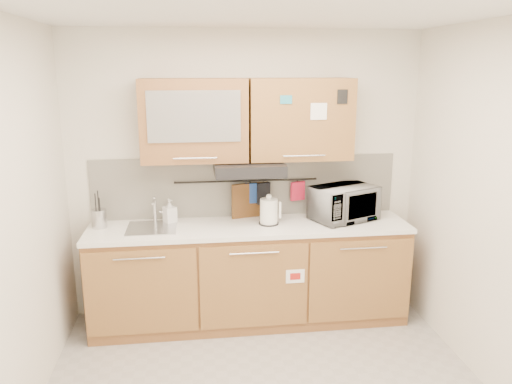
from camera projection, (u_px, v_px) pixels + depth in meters
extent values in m
plane|color=white|center=(273.00, 8.00, 2.84)|extent=(3.20, 3.20, 0.00)
plane|color=silver|center=(246.00, 175.00, 4.60)|extent=(3.20, 0.00, 3.20)
plane|color=silver|center=(5.00, 236.00, 2.96)|extent=(0.00, 3.00, 3.00)
plane|color=silver|center=(506.00, 216.00, 3.35)|extent=(0.00, 3.00, 3.00)
cube|color=olive|center=(250.00, 275.00, 4.52)|extent=(2.80, 0.60, 0.88)
cube|color=black|center=(250.00, 314.00, 4.61)|extent=(2.80, 0.54, 0.10)
cube|color=#A27A39|center=(142.00, 293.00, 4.10)|extent=(0.91, 0.02, 0.74)
cylinder|color=silver|center=(139.00, 259.00, 4.00)|extent=(0.41, 0.01, 0.01)
cube|color=#A27A39|center=(254.00, 287.00, 4.21)|extent=(0.91, 0.02, 0.74)
cylinder|color=silver|center=(254.00, 253.00, 4.11)|extent=(0.41, 0.01, 0.01)
cube|color=#A27A39|center=(361.00, 281.00, 4.33)|extent=(0.91, 0.02, 0.74)
cylinder|color=silver|center=(363.00, 248.00, 4.23)|extent=(0.41, 0.01, 0.01)
cube|color=white|center=(250.00, 227.00, 4.40)|extent=(2.82, 0.62, 0.04)
cube|color=silver|center=(246.00, 186.00, 4.61)|extent=(2.80, 0.02, 0.56)
cube|color=olive|center=(194.00, 120.00, 4.24)|extent=(0.90, 0.35, 0.70)
cube|color=silver|center=(194.00, 117.00, 4.05)|extent=(0.76, 0.02, 0.42)
cube|color=#A27A39|center=(300.00, 119.00, 4.36)|extent=(0.90, 0.35, 0.70)
cube|color=white|center=(319.00, 111.00, 4.18)|extent=(0.14, 0.00, 0.14)
cube|color=black|center=(249.00, 168.00, 4.33)|extent=(0.60, 0.46, 0.10)
cube|color=silver|center=(152.00, 229.00, 4.30)|extent=(0.42, 0.40, 0.03)
cylinder|color=silver|center=(155.00, 210.00, 4.42)|extent=(0.03, 0.03, 0.24)
cylinder|color=silver|center=(154.00, 201.00, 4.32)|extent=(0.02, 0.18, 0.02)
cylinder|color=black|center=(246.00, 181.00, 4.56)|extent=(1.30, 0.02, 0.02)
cylinder|color=#B6B5BA|center=(99.00, 218.00, 4.30)|extent=(0.16, 0.16, 0.16)
cylinder|color=black|center=(96.00, 210.00, 4.29)|extent=(0.01, 0.01, 0.30)
cylinder|color=black|center=(100.00, 213.00, 4.28)|extent=(0.01, 0.01, 0.27)
cylinder|color=black|center=(99.00, 209.00, 4.31)|extent=(0.01, 0.01, 0.32)
cylinder|color=black|center=(96.00, 215.00, 4.27)|extent=(0.01, 0.01, 0.24)
cylinder|color=white|center=(269.00, 212.00, 4.39)|extent=(0.16, 0.16, 0.23)
sphere|color=white|center=(269.00, 197.00, 4.36)|extent=(0.05, 0.05, 0.05)
cube|color=white|center=(280.00, 210.00, 4.41)|extent=(0.02, 0.03, 0.15)
cylinder|color=black|center=(269.00, 223.00, 4.42)|extent=(0.18, 0.18, 0.01)
cube|color=black|center=(341.00, 210.00, 4.49)|extent=(0.31, 0.23, 0.21)
cube|color=black|center=(337.00, 200.00, 4.45)|extent=(0.10, 0.14, 0.01)
cube|color=black|center=(346.00, 199.00, 4.49)|extent=(0.10, 0.14, 0.01)
imported|color=#999999|center=(344.00, 203.00, 4.51)|extent=(0.66, 0.57, 0.31)
imported|color=#999999|center=(170.00, 211.00, 4.43)|extent=(0.14, 0.14, 0.22)
cube|color=brown|center=(250.00, 206.00, 4.61)|extent=(0.35, 0.12, 0.43)
cube|color=navy|center=(251.00, 193.00, 4.58)|extent=(0.11, 0.04, 0.19)
cube|color=black|center=(263.00, 193.00, 4.59)|extent=(0.13, 0.07, 0.20)
cube|color=red|center=(298.00, 191.00, 4.63)|extent=(0.14, 0.06, 0.17)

